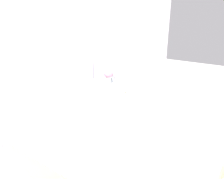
# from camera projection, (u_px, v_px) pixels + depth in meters

# --- Properties ---
(ground_plane) EXTENTS (12.00, 12.00, 0.00)m
(ground_plane) POSITION_uv_depth(u_px,v_px,m) (57.00, 135.00, 3.15)
(ground_plane) COLOR silver
(wall_back) EXTENTS (8.00, 0.06, 2.60)m
(wall_back) POSITION_uv_depth(u_px,v_px,m) (45.00, 43.00, 2.75)
(wall_back) COLOR white
(wall_back) RESTS_ON ground_plane
(bed) EXTENTS (1.54, 2.13, 1.09)m
(bed) POSITION_uv_depth(u_px,v_px,m) (113.00, 139.00, 2.50)
(bed) COLOR tan
(bed) RESTS_ON ground_plane
(nightstand) EXTENTS (0.50, 0.46, 0.54)m
(nightstand) POSITION_uv_depth(u_px,v_px,m) (114.00, 98.00, 3.76)
(nightstand) COLOR white
(nightstand) RESTS_ON ground_plane
(table_lamp) EXTENTS (0.19, 0.19, 0.34)m
(table_lamp) POSITION_uv_depth(u_px,v_px,m) (111.00, 67.00, 3.68)
(table_lamp) COLOR #A8B2BC
(table_lamp) RESTS_ON nightstand
(flower_vase) EXTENTS (0.15, 0.15, 0.28)m
(flower_vase) POSITION_uv_depth(u_px,v_px,m) (109.00, 75.00, 3.49)
(flower_vase) COLOR white
(flower_vase) RESTS_ON nightstand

